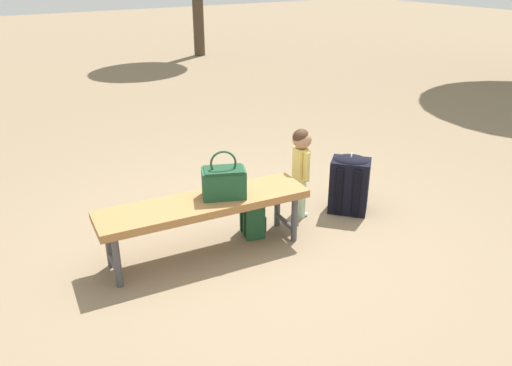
# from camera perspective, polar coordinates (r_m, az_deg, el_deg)

# --- Properties ---
(ground_plane) EXTENTS (40.00, 40.00, 0.00)m
(ground_plane) POSITION_cam_1_polar(r_m,az_deg,el_deg) (4.10, 0.06, -6.79)
(ground_plane) COLOR #7F6B51
(ground_plane) RESTS_ON ground
(park_bench) EXTENTS (1.63, 0.55, 0.45)m
(park_bench) POSITION_cam_1_polar(r_m,az_deg,el_deg) (3.81, -5.79, -2.72)
(park_bench) COLOR #9E6B3D
(park_bench) RESTS_ON ground
(handbag) EXTENTS (0.36, 0.29, 0.37)m
(handbag) POSITION_cam_1_polar(r_m,az_deg,el_deg) (3.77, -3.63, 0.19)
(handbag) COLOR #1E4C2D
(handbag) RESTS_ON park_bench
(child_standing) EXTENTS (0.16, 0.21, 0.80)m
(child_standing) POSITION_cam_1_polar(r_m,az_deg,el_deg) (4.33, 5.08, 2.64)
(child_standing) COLOR #B2D8B2
(child_standing) RESTS_ON ground
(backpack_large) EXTENTS (0.40, 0.41, 0.56)m
(backpack_large) POSITION_cam_1_polar(r_m,az_deg,el_deg) (4.56, 10.45, 0.10)
(backpack_large) COLOR black
(backpack_large) RESTS_ON ground
(backpack_small) EXTENTS (0.21, 0.24, 0.35)m
(backpack_small) POSITION_cam_1_polar(r_m,az_deg,el_deg) (4.14, -0.39, -3.66)
(backpack_small) COLOR #1E4C2D
(backpack_small) RESTS_ON ground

